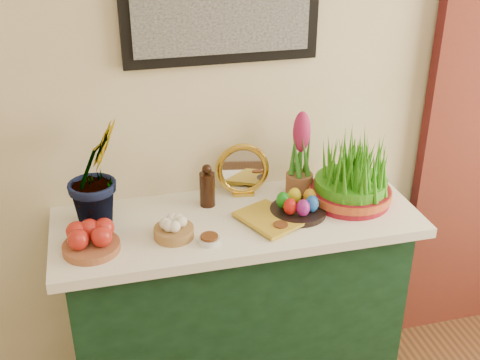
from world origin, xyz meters
name	(u,v)px	position (x,y,z in m)	size (l,w,h in m)	color
sideboard	(237,311)	(-0.08, 2.00, 0.42)	(1.30, 0.45, 0.85)	#143922
tablecloth	(237,220)	(-0.08, 2.00, 0.87)	(1.40, 0.55, 0.04)	white
hyacinth_green	(94,157)	(-0.59, 2.09, 1.16)	(0.27, 0.23, 0.54)	#307B21
apple_bowl	(91,240)	(-0.63, 1.90, 0.93)	(0.23, 0.23, 0.10)	brown
garlic_basket	(174,229)	(-0.34, 1.91, 0.92)	(0.18, 0.18, 0.08)	#A46E42
vinegar_cruet	(207,187)	(-0.18, 2.12, 0.97)	(0.06, 0.06, 0.18)	black
mirror	(242,170)	(-0.02, 2.18, 1.00)	(0.22, 0.08, 0.22)	gold
book	(251,226)	(-0.06, 1.89, 0.91)	(0.16, 0.23, 0.03)	#B89324
spice_dish_left	(209,239)	(-0.22, 1.85, 0.90)	(0.08, 0.08, 0.03)	silver
spice_dish_right	(281,227)	(0.05, 1.86, 0.90)	(0.07, 0.07, 0.03)	silver
egg_plate	(298,206)	(0.15, 1.96, 0.92)	(0.27, 0.27, 0.09)	black
hyacinth_pink	(300,158)	(0.21, 2.12, 1.05)	(0.11, 0.11, 0.36)	brown
wheatgrass_sabzeh	(352,175)	(0.38, 2.01, 1.01)	(0.33, 0.33, 0.27)	maroon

